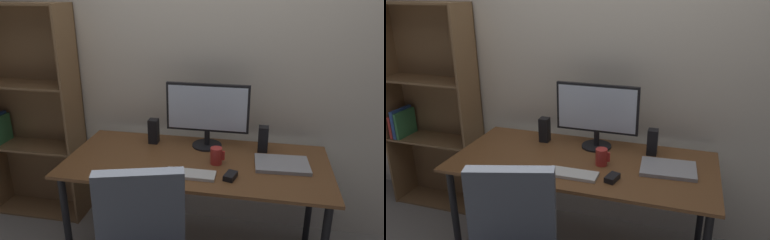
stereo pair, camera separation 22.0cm
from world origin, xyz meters
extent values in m
cube|color=beige|center=(0.00, 0.54, 1.30)|extent=(6.40, 0.10, 2.60)
cube|color=brown|center=(0.00, 0.00, 0.73)|extent=(1.63, 0.74, 0.02)
cylinder|color=black|center=(-0.75, -0.31, 0.36)|extent=(0.04, 0.04, 0.72)
cylinder|color=black|center=(-0.75, 0.31, 0.36)|extent=(0.04, 0.04, 0.72)
cylinder|color=black|center=(0.75, 0.31, 0.36)|extent=(0.04, 0.04, 0.72)
cylinder|color=black|center=(0.03, 0.23, 0.75)|extent=(0.20, 0.20, 0.01)
cylinder|color=black|center=(0.03, 0.23, 0.80)|extent=(0.04, 0.04, 0.10)
cube|color=black|center=(0.03, 0.23, 1.01)|extent=(0.55, 0.03, 0.32)
cube|color=silver|center=(0.03, 0.22, 1.01)|extent=(0.52, 0.01, 0.29)
cube|color=silver|center=(0.00, -0.20, 0.75)|extent=(0.29, 0.11, 0.02)
cube|color=black|center=(0.23, -0.19, 0.76)|extent=(0.08, 0.11, 0.03)
cylinder|color=#B72D28|center=(0.13, -0.02, 0.79)|extent=(0.07, 0.07, 0.10)
cube|color=#B72D28|center=(0.17, -0.02, 0.80)|extent=(0.02, 0.01, 0.06)
cube|color=#99999E|center=(0.52, 0.02, 0.75)|extent=(0.33, 0.25, 0.02)
cube|color=black|center=(-0.34, 0.22, 0.82)|extent=(0.06, 0.07, 0.17)
cube|color=black|center=(0.40, 0.22, 0.82)|extent=(0.06, 0.07, 0.17)
cube|color=#474C56|center=(-0.13, -0.70, 0.75)|extent=(0.40, 0.18, 0.52)
cube|color=brown|center=(-0.99, 0.33, 0.83)|extent=(0.02, 0.28, 1.66)
cube|color=brown|center=(-1.36, 0.46, 0.83)|extent=(0.77, 0.01, 1.66)
cube|color=brown|center=(-1.36, 0.33, 0.01)|extent=(0.73, 0.26, 0.02)
cube|color=brown|center=(-1.36, 0.33, 0.58)|extent=(0.73, 0.26, 0.02)
cube|color=brown|center=(-1.36, 0.33, 1.08)|extent=(0.73, 0.26, 0.02)
cube|color=brown|center=(-1.36, 0.33, 1.65)|extent=(0.73, 0.26, 0.02)
cube|color=#337242|center=(-1.62, 0.32, 0.70)|extent=(0.02, 0.22, 0.22)
camera|label=1|loc=(0.37, -2.04, 1.76)|focal=34.47mm
camera|label=2|loc=(0.58, -1.99, 1.76)|focal=34.47mm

